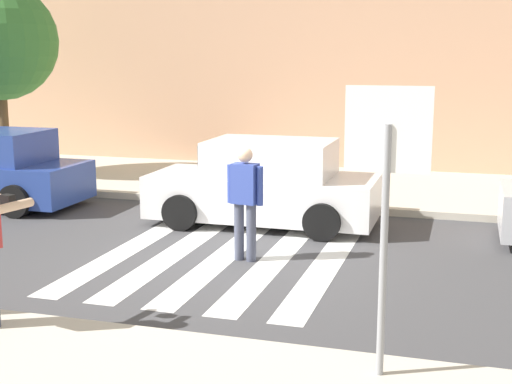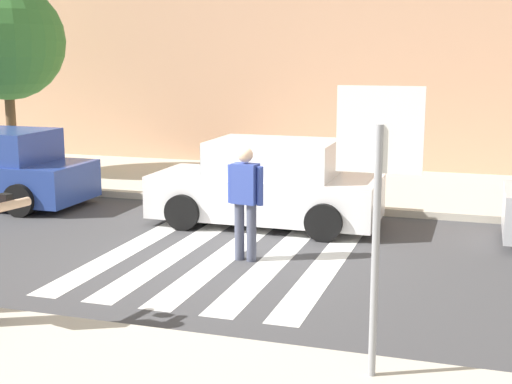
% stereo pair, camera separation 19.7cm
% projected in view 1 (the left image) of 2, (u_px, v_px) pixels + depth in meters
% --- Properties ---
extents(ground_plane, '(120.00, 120.00, 0.00)m').
position_uv_depth(ground_plane, '(222.00, 258.00, 10.90)').
color(ground_plane, '#424244').
extents(sidewalk_far, '(60.00, 4.80, 0.14)m').
position_uv_depth(sidewalk_far, '(308.00, 185.00, 16.52)').
color(sidewalk_far, beige).
rests_on(sidewalk_far, ground).
extents(building_facade_far, '(56.00, 4.00, 6.27)m').
position_uv_depth(building_facade_far, '(343.00, 51.00, 20.07)').
color(building_facade_far, tan).
rests_on(building_facade_far, ground).
extents(crosswalk_stripe_0, '(0.44, 5.20, 0.01)m').
position_uv_depth(crosswalk_stripe_0, '(133.00, 246.00, 11.53)').
color(crosswalk_stripe_0, silver).
rests_on(crosswalk_stripe_0, ground).
extents(crosswalk_stripe_1, '(0.44, 5.20, 0.01)m').
position_uv_depth(crosswalk_stripe_1, '(179.00, 250.00, 11.31)').
color(crosswalk_stripe_1, silver).
rests_on(crosswalk_stripe_1, ground).
extents(crosswalk_stripe_2, '(0.44, 5.20, 0.01)m').
position_uv_depth(crosswalk_stripe_2, '(226.00, 254.00, 11.08)').
color(crosswalk_stripe_2, silver).
rests_on(crosswalk_stripe_2, ground).
extents(crosswalk_stripe_3, '(0.44, 5.20, 0.01)m').
position_uv_depth(crosswalk_stripe_3, '(276.00, 258.00, 10.86)').
color(crosswalk_stripe_3, silver).
rests_on(crosswalk_stripe_3, ground).
extents(crosswalk_stripe_4, '(0.44, 5.20, 0.01)m').
position_uv_depth(crosswalk_stripe_4, '(328.00, 263.00, 10.63)').
color(crosswalk_stripe_4, silver).
rests_on(crosswalk_stripe_4, ground).
extents(stop_sign, '(0.76, 0.08, 2.66)m').
position_uv_depth(stop_sign, '(387.00, 168.00, 6.28)').
color(stop_sign, gray).
rests_on(stop_sign, sidewalk_near).
extents(pedestrian_crossing, '(0.58, 0.29, 1.72)m').
position_uv_depth(pedestrian_crossing, '(245.00, 197.00, 10.59)').
color(pedestrian_crossing, '#474C60').
rests_on(pedestrian_crossing, ground).
extents(parked_car_white, '(4.10, 1.92, 1.55)m').
position_uv_depth(parked_car_white, '(265.00, 185.00, 12.91)').
color(parked_car_white, white).
rests_on(parked_car_white, ground).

